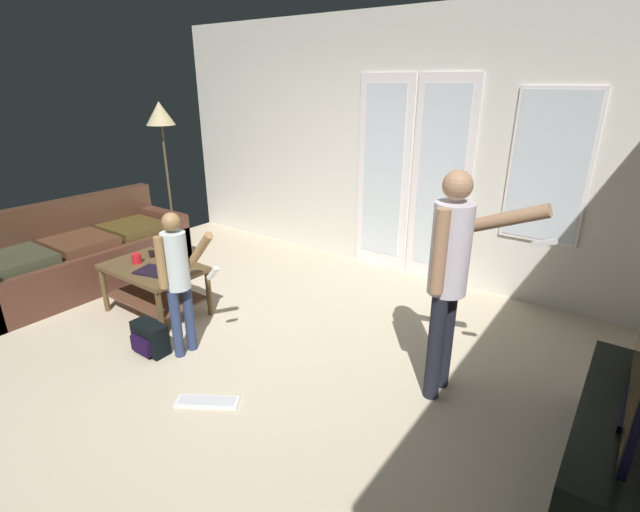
{
  "coord_description": "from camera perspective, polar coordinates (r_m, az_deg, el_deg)",
  "views": [
    {
      "loc": [
        2.49,
        -2.21,
        2.1
      ],
      "look_at": [
        0.79,
        0.15,
        0.98
      ],
      "focal_mm": 25.7,
      "sensor_mm": 36.0,
      "label": 1
    }
  ],
  "objects": [
    {
      "name": "ground_plane",
      "position": [
        3.94,
        -10.89,
        -11.74
      ],
      "size": [
        5.99,
        4.91,
        0.02
      ],
      "primitive_type": "cube",
      "color": "beige"
    },
    {
      "name": "wall_back_with_doors",
      "position": [
        5.28,
        8.37,
        12.92
      ],
      "size": [
        5.99,
        0.09,
        2.83
      ],
      "color": "silver",
      "rests_on": "ground_plane"
    },
    {
      "name": "leather_couch",
      "position": [
        5.59,
        -27.77,
        -0.16
      ],
      "size": [
        0.87,
        2.23,
        0.88
      ],
      "color": "#512F23",
      "rests_on": "ground_plane"
    },
    {
      "name": "coffee_table",
      "position": [
        4.58,
        -19.92,
        -2.71
      ],
      "size": [
        0.94,
        0.61,
        0.48
      ],
      "color": "brown",
      "rests_on": "ground_plane"
    },
    {
      "name": "tv_stand",
      "position": [
        3.11,
        33.06,
        -19.6
      ],
      "size": [
        0.44,
        1.44,
        0.49
      ],
      "color": "black",
      "rests_on": "ground_plane"
    },
    {
      "name": "person_adult",
      "position": [
        3.09,
        16.0,
        -1.41
      ],
      "size": [
        0.71,
        0.43,
        1.6
      ],
      "color": "black",
      "rests_on": "ground_plane"
    },
    {
      "name": "person_child",
      "position": [
        3.7,
        -17.28,
        -2.01
      ],
      "size": [
        0.42,
        0.32,
        1.19
      ],
      "color": "navy",
      "rests_on": "ground_plane"
    },
    {
      "name": "floor_lamp",
      "position": [
        6.3,
        -19.22,
        15.59
      ],
      "size": [
        0.36,
        0.36,
        1.86
      ],
      "color": "#2C292D",
      "rests_on": "ground_plane"
    },
    {
      "name": "backpack",
      "position": [
        4.05,
        -20.45,
        -9.58
      ],
      "size": [
        0.32,
        0.19,
        0.26
      ],
      "color": "black",
      "rests_on": "ground_plane"
    },
    {
      "name": "loose_keyboard",
      "position": [
        3.43,
        -13.87,
        -17.2
      ],
      "size": [
        0.44,
        0.35,
        0.02
      ],
      "color": "white",
      "rests_on": "ground_plane"
    },
    {
      "name": "laptop_closed",
      "position": [
        4.38,
        -19.77,
        -1.76
      ],
      "size": [
        0.38,
        0.31,
        0.02
      ],
      "primitive_type": "cube",
      "rotation": [
        0.0,
        0.0,
        0.26
      ],
      "color": "black",
      "rests_on": "coffee_table"
    },
    {
      "name": "cup_near_edge",
      "position": [
        4.53,
        -17.03,
        -0.16
      ],
      "size": [
        0.07,
        0.07,
        0.09
      ],
      "primitive_type": "cylinder",
      "color": "gold",
      "rests_on": "coffee_table"
    },
    {
      "name": "cup_by_laptop",
      "position": [
        4.64,
        -21.88,
        -0.3
      ],
      "size": [
        0.09,
        0.09,
        0.09
      ],
      "primitive_type": "cylinder",
      "color": "red",
      "rests_on": "coffee_table"
    },
    {
      "name": "tv_remote_black",
      "position": [
        4.82,
        -20.22,
        0.25
      ],
      "size": [
        0.17,
        0.13,
        0.02
      ],
      "primitive_type": "cube",
      "rotation": [
        0.0,
        0.0,
        -0.5
      ],
      "color": "black",
      "rests_on": "coffee_table"
    }
  ]
}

